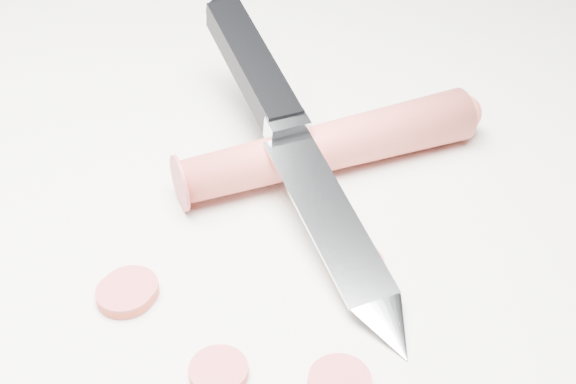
# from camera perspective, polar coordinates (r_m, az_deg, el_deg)

# --- Properties ---
(ground) EXTENTS (2.40, 2.40, 0.00)m
(ground) POSITION_cam_1_polar(r_m,az_deg,el_deg) (0.46, -5.53, -4.19)
(ground) COLOR silver
(ground) RESTS_ON ground
(carrot) EXTENTS (0.19, 0.13, 0.03)m
(carrot) POSITION_cam_1_polar(r_m,az_deg,el_deg) (0.51, 2.95, 3.26)
(carrot) COLOR #CF4A41
(carrot) RESTS_ON ground
(carrot_slice_0) EXTENTS (0.03, 0.03, 0.01)m
(carrot_slice_0) POSITION_cam_1_polar(r_m,az_deg,el_deg) (0.44, -11.49, -7.14)
(carrot_slice_0) COLOR #C14241
(carrot_slice_0) RESTS_ON ground
(carrot_slice_1) EXTENTS (0.03, 0.03, 0.01)m
(carrot_slice_1) POSITION_cam_1_polar(r_m,az_deg,el_deg) (0.45, 4.91, -5.22)
(carrot_slice_1) COLOR #C14241
(carrot_slice_1) RESTS_ON ground
(carrot_slice_2) EXTENTS (0.03, 0.03, 0.01)m
(carrot_slice_2) POSITION_cam_1_polar(r_m,az_deg,el_deg) (0.44, -11.15, -6.81)
(carrot_slice_2) COLOR #C14241
(carrot_slice_2) RESTS_ON ground
(carrot_slice_3) EXTENTS (0.03, 0.03, 0.01)m
(carrot_slice_3) POSITION_cam_1_polar(r_m,az_deg,el_deg) (0.40, -4.96, -12.56)
(carrot_slice_3) COLOR #C14241
(carrot_slice_3) RESTS_ON ground
(carrot_slice_4) EXTENTS (0.03, 0.03, 0.01)m
(carrot_slice_4) POSITION_cam_1_polar(r_m,az_deg,el_deg) (0.40, 3.69, -13.31)
(carrot_slice_4) COLOR #C14241
(carrot_slice_4) RESTS_ON ground
(kitchen_knife) EXTENTS (0.18, 0.27, 0.07)m
(kitchen_knife) POSITION_cam_1_polar(r_m,az_deg,el_deg) (0.48, 0.71, 3.52)
(kitchen_knife) COLOR silver
(kitchen_knife) RESTS_ON ground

